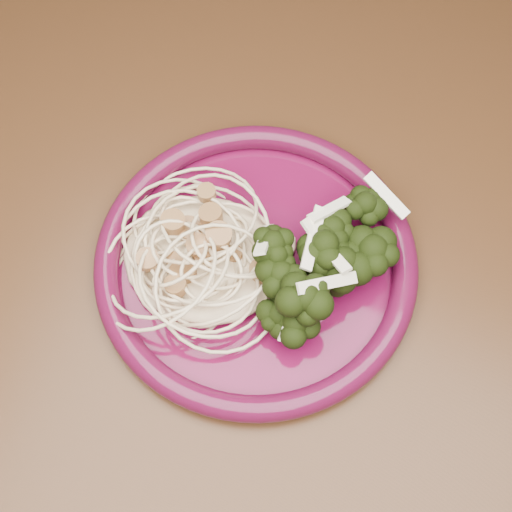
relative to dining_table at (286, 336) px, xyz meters
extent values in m
plane|color=brown|center=(0.00, 0.00, -0.65)|extent=(3.50, 3.50, 0.00)
cube|color=#472814|center=(0.00, 0.00, 0.08)|extent=(1.20, 0.80, 0.04)
cylinder|color=#472814|center=(-0.55, 0.35, -0.30)|extent=(0.06, 0.06, 0.71)
cylinder|color=#55092C|center=(-0.03, 0.01, 0.10)|extent=(0.31, 0.31, 0.01)
torus|color=#550E2E|center=(-0.03, 0.01, 0.11)|extent=(0.32, 0.32, 0.02)
ellipsoid|color=beige|center=(-0.07, 0.00, 0.12)|extent=(0.16, 0.15, 0.03)
ellipsoid|color=black|center=(0.01, 0.03, 0.13)|extent=(0.12, 0.15, 0.05)
camera|label=1|loc=(0.05, -0.21, 0.61)|focal=50.00mm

